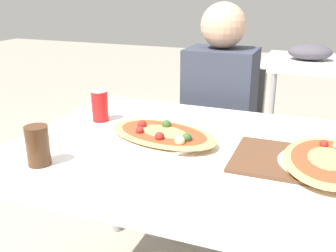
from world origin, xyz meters
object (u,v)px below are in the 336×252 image
dining_table (174,163)px  chair_far_seated (222,135)px  soda_can (100,106)px  drink_glass (38,146)px  person_seated (219,102)px  pizza_second (328,162)px  pizza_main (163,135)px

dining_table → chair_far_seated: (-0.01, 0.80, -0.18)m
dining_table → soda_can: size_ratio=8.66×
soda_can → dining_table: bearing=-18.6°
soda_can → drink_glass: size_ratio=1.00×
person_seated → drink_glass: size_ratio=9.58×
dining_table → chair_far_seated: 0.82m
chair_far_seated → pizza_second: (0.51, -0.81, 0.27)m
person_seated → pizza_second: size_ratio=2.93×
person_seated → drink_glass: person_seated is taller
dining_table → pizza_main: pizza_main is taller
pizza_main → chair_far_seated: bearing=87.3°
drink_glass → pizza_main: bearing=49.9°
dining_table → soda_can: bearing=161.4°
person_seated → pizza_second: person_seated is taller
drink_glass → pizza_second: 0.88m
person_seated → dining_table: bearing=91.0°
person_seated → drink_glass: 1.05m
dining_table → pizza_main: (-0.05, 0.02, 0.09)m
person_seated → pizza_second: bearing=126.3°
dining_table → drink_glass: drink_glass is taller
soda_can → person_seated: bearing=57.6°
person_seated → pizza_main: person_seated is taller
dining_table → drink_glass: (-0.33, -0.31, 0.14)m
chair_far_seated → person_seated: (-0.00, -0.11, 0.22)m
pizza_main → drink_glass: size_ratio=3.80×
dining_table → soda_can: 0.41m
soda_can → drink_glass: (0.04, -0.44, 0.00)m
chair_far_seated → pizza_main: 0.83m
soda_can → chair_far_seated: bearing=62.1°
pizza_second → drink_glass: bearing=-160.2°
dining_table → pizza_main: bearing=161.3°
pizza_main → drink_glass: bearing=-130.1°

